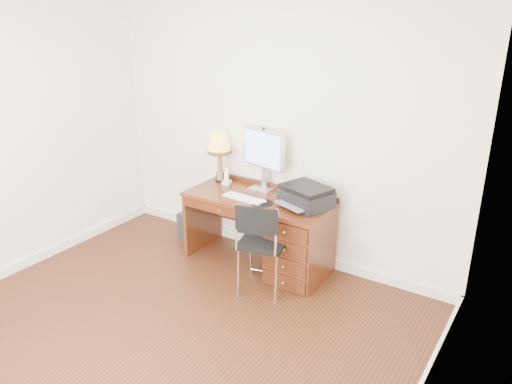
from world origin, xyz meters
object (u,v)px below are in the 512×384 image
Objects in this scene: printer at (306,196)px; chair at (259,238)px; desk at (285,235)px; equipment_box at (194,225)px; monitor at (263,152)px; phone at (227,179)px; leg_lamp at (220,146)px.

chair is at bearing -93.59° from printer.
desk is 4.72× the size of equipment_box.
phone is at bearing -155.11° from monitor.
equipment_box is (-1.47, 0.04, -0.69)m from printer.
leg_lamp is at bearing 14.18° from equipment_box.
printer is at bearing 0.07° from equipment_box.
printer is 0.60× the size of chair.
phone is at bearing 6.92° from equipment_box.
monitor is 0.98m from chair.
leg_lamp reaches higher than equipment_box.
equipment_box is at bearing -167.53° from leg_lamp.
equipment_box is (-0.46, -0.04, -0.64)m from phone.
desk is 2.77× the size of leg_lamp.
equipment_box is at bearing -158.84° from monitor.
desk is 0.88m from monitor.
equipment_box is (-1.25, 0.55, -0.40)m from chair.
leg_lamp is at bearing -161.59° from monitor.
leg_lamp reaches higher than desk.
chair is at bearing -34.60° from leg_lamp.
phone is at bearing 128.35° from chair.
desk is at bearing -2.58° from equipment_box.
leg_lamp reaches higher than chair.
monitor is at bearing 5.75° from leg_lamp.
monitor is 1.32m from equipment_box.
desk reaches higher than equipment_box.
phone is at bearing -165.23° from printer.
monitor is 2.00× the size of equipment_box.
leg_lamp is at bearing 169.42° from desk.
phone is (-0.40, -0.09, -0.35)m from monitor.
chair is at bearing -93.43° from desk.
monitor is at bearing -176.32° from printer.
chair is at bearing -21.79° from equipment_box.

